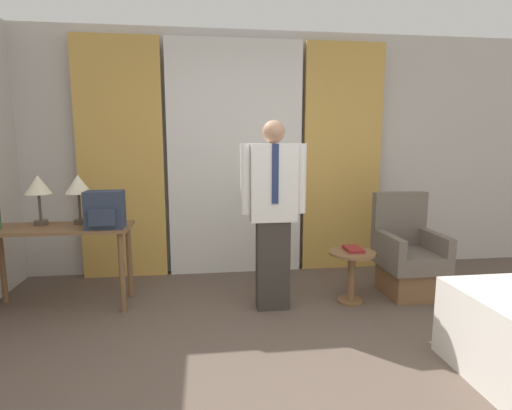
{
  "coord_description": "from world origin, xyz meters",
  "views": [
    {
      "loc": [
        -0.35,
        -1.91,
        1.5
      ],
      "look_at": [
        0.07,
        1.33,
        0.97
      ],
      "focal_mm": 28.0,
      "sensor_mm": 36.0,
      "label": 1
    }
  ],
  "objects": [
    {
      "name": "curtain_drape_right",
      "position": [
        1.23,
        2.55,
        1.29
      ],
      "size": [
        0.9,
        0.06,
        2.58
      ],
      "color": "gold",
      "rests_on": "ground_plane"
    },
    {
      "name": "book",
      "position": [
        1.01,
        1.54,
        0.51
      ],
      "size": [
        0.14,
        0.22,
        0.03
      ],
      "color": "maroon",
      "rests_on": "side_table"
    },
    {
      "name": "wall_back",
      "position": [
        0.0,
        2.68,
        1.35
      ],
      "size": [
        10.0,
        0.06,
        2.7
      ],
      "color": "beige",
      "rests_on": "ground_plane"
    },
    {
      "name": "desk",
      "position": [
        -1.65,
        1.74,
        0.63
      ],
      "size": [
        1.26,
        0.48,
        0.75
      ],
      "color": "brown",
      "rests_on": "ground_plane"
    },
    {
      "name": "backpack",
      "position": [
        -1.21,
        1.62,
        0.91
      ],
      "size": [
        0.32,
        0.22,
        0.32
      ],
      "color": "#2D384C",
      "rests_on": "desk"
    },
    {
      "name": "curtain_sheer_center",
      "position": [
        0.0,
        2.55,
        1.29
      ],
      "size": [
        1.48,
        0.06,
        2.58
      ],
      "color": "white",
      "rests_on": "ground_plane"
    },
    {
      "name": "person",
      "position": [
        0.24,
        1.48,
        0.92
      ],
      "size": [
        0.58,
        0.2,
        1.67
      ],
      "color": "#38332D",
      "rests_on": "ground_plane"
    },
    {
      "name": "table_lamp_left",
      "position": [
        -1.82,
        1.84,
        1.09
      ],
      "size": [
        0.23,
        0.23,
        0.45
      ],
      "color": "#4C4238",
      "rests_on": "desk"
    },
    {
      "name": "side_table",
      "position": [
        0.99,
        1.51,
        0.34
      ],
      "size": [
        0.43,
        0.43,
        0.49
      ],
      "color": "brown",
      "rests_on": "ground_plane"
    },
    {
      "name": "table_lamp_right",
      "position": [
        -1.48,
        1.84,
        1.09
      ],
      "size": [
        0.23,
        0.23,
        0.45
      ],
      "color": "#4C4238",
      "rests_on": "desk"
    },
    {
      "name": "armchair",
      "position": [
        1.63,
        1.67,
        0.35
      ],
      "size": [
        0.55,
        0.61,
        0.99
      ],
      "color": "brown",
      "rests_on": "ground_plane"
    },
    {
      "name": "curtain_drape_left",
      "position": [
        -1.23,
        2.55,
        1.29
      ],
      "size": [
        0.9,
        0.06,
        2.58
      ],
      "color": "gold",
      "rests_on": "ground_plane"
    }
  ]
}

